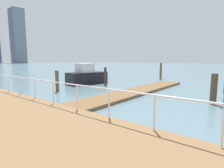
# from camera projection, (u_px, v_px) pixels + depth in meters

# --- Properties ---
(ground_plane) EXTENTS (300.00, 300.00, 0.00)m
(ground_plane) POSITION_uv_depth(u_px,v_px,m) (28.00, 87.00, 16.63)
(ground_plane) COLOR slate
(floating_dock) EXTENTS (14.46, 2.00, 0.18)m
(floating_dock) POSITION_uv_depth(u_px,v_px,m) (136.00, 91.00, 13.55)
(floating_dock) COLOR brown
(floating_dock) RESTS_ON ground_plane
(boardwalk_railing) EXTENTS (0.06, 24.30, 1.08)m
(boardwalk_railing) POSITION_uv_depth(u_px,v_px,m) (109.00, 95.00, 6.22)
(boardwalk_railing) COLOR white
(boardwalk_railing) RESTS_ON boardwalk
(dock_piling_0) EXTENTS (0.35, 0.35, 1.73)m
(dock_piling_0) POSITION_uv_depth(u_px,v_px,m) (214.00, 89.00, 9.86)
(dock_piling_0) COLOR brown
(dock_piling_0) RESTS_ON ground_plane
(dock_piling_2) EXTENTS (0.26, 0.26, 1.78)m
(dock_piling_2) POSITION_uv_depth(u_px,v_px,m) (105.00, 76.00, 17.55)
(dock_piling_2) COLOR #473826
(dock_piling_2) RESTS_ON ground_plane
(dock_piling_4) EXTENTS (0.28, 0.28, 1.67)m
(dock_piling_4) POSITION_uv_depth(u_px,v_px,m) (57.00, 81.00, 13.99)
(dock_piling_4) COLOR brown
(dock_piling_4) RESTS_ON ground_plane
(dock_piling_5) EXTENTS (0.28, 0.28, 2.13)m
(dock_piling_5) POSITION_uv_depth(u_px,v_px,m) (161.00, 71.00, 23.21)
(dock_piling_5) COLOR brown
(dock_piling_5) RESTS_ON ground_plane
(moored_boat_0) EXTENTS (4.42, 2.64, 2.13)m
(moored_boat_0) POSITION_uv_depth(u_px,v_px,m) (87.00, 76.00, 18.75)
(moored_boat_0) COLOR black
(moored_boat_0) RESTS_ON ground_plane
(skyline_tower_6) EXTENTS (10.62, 13.10, 46.98)m
(skyline_tower_6) POSITION_uv_depth(u_px,v_px,m) (18.00, 36.00, 155.63)
(skyline_tower_6) COLOR slate
(skyline_tower_6) RESTS_ON ground_plane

